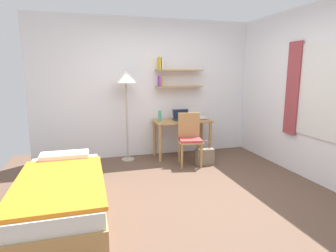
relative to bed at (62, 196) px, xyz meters
name	(u,v)px	position (x,y,z in m)	size (l,w,h in m)	color
ground_plane	(185,195)	(1.52, 0.13, -0.24)	(5.28, 5.28, 0.00)	brown
wall_back	(151,88)	(1.53, 2.15, 1.07)	(4.40, 0.27, 2.60)	white
wall_right	(318,94)	(3.54, 0.13, 1.06)	(0.10, 4.40, 2.60)	white
bed	(62,196)	(0.00, 0.00, 0.00)	(0.91, 1.88, 0.54)	#B2844C
desk	(182,127)	(2.05, 1.83, 0.34)	(1.08, 0.52, 0.71)	#B2844C
desk_chair	(190,137)	(2.03, 1.35, 0.25)	(0.47, 0.46, 0.90)	#B2844C
standing_lamp	(126,81)	(1.01, 1.87, 1.21)	(0.40, 0.40, 1.65)	#B2A893
laptop	(181,117)	(2.04, 1.86, 0.52)	(0.33, 0.21, 0.20)	#2D2D33
water_bottle	(160,116)	(1.62, 1.83, 0.57)	(0.06, 0.06, 0.20)	#42A87F
book_stack	(201,118)	(2.45, 1.83, 0.50)	(0.16, 0.21, 0.05)	purple
handbag	(205,156)	(2.28, 1.24, -0.09)	(0.31, 0.13, 0.44)	gray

